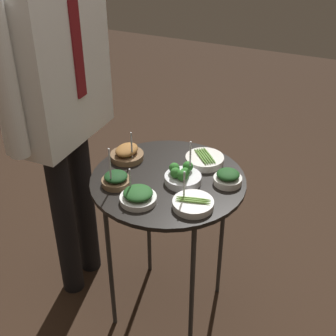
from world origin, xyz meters
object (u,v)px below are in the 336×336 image
(bowl_roast_front_left, at_px, (127,153))
(bowl_spinach_near_rim, at_px, (116,179))
(bowl_asparagus_mid_left, at_px, (193,204))
(bowl_spinach_center, at_px, (228,178))
(waiter_figure, at_px, (57,84))
(serving_cart, at_px, (168,191))
(bowl_asparagus_back_right, at_px, (205,160))
(bowl_spinach_front_right, at_px, (138,196))
(bowl_broccoli_front_center, at_px, (182,176))

(bowl_roast_front_left, bearing_deg, bowl_spinach_near_rim, -164.48)
(bowl_asparagus_mid_left, bearing_deg, bowl_spinach_near_rim, 87.52)
(bowl_spinach_center, height_order, waiter_figure, waiter_figure)
(bowl_spinach_center, bearing_deg, serving_cart, 105.58)
(bowl_spinach_center, bearing_deg, waiter_figure, 94.55)
(bowl_spinach_near_rim, height_order, waiter_figure, waiter_figure)
(serving_cart, bearing_deg, bowl_spinach_near_rim, 125.66)
(serving_cart, xyz_separation_m, bowl_spinach_center, (0.06, -0.23, 0.09))
(bowl_asparagus_back_right, height_order, waiter_figure, waiter_figure)
(bowl_spinach_front_right, xyz_separation_m, waiter_figure, (0.19, 0.45, 0.30))
(bowl_spinach_center, xyz_separation_m, waiter_figure, (-0.06, 0.72, 0.30))
(bowl_broccoli_front_center, xyz_separation_m, bowl_spinach_front_right, (-0.18, 0.10, -0.00))
(bowl_spinach_near_rim, xyz_separation_m, bowl_broccoli_front_center, (0.12, -0.23, 0.00))
(bowl_roast_front_left, bearing_deg, bowl_spinach_front_right, -144.36)
(bowl_spinach_front_right, bearing_deg, waiter_figure, 66.91)
(bowl_spinach_center, xyz_separation_m, bowl_asparagus_back_right, (0.11, 0.14, -0.01))
(bowl_asparagus_mid_left, distance_m, bowl_roast_front_left, 0.44)
(bowl_spinach_near_rim, relative_size, bowl_asparagus_mid_left, 1.17)
(bowl_broccoli_front_center, xyz_separation_m, bowl_asparagus_mid_left, (-0.13, -0.10, -0.01))
(bowl_broccoli_front_center, xyz_separation_m, bowl_roast_front_left, (0.07, 0.29, -0.00))
(bowl_asparagus_mid_left, height_order, bowl_asparagus_back_right, bowl_asparagus_mid_left)
(bowl_roast_front_left, xyz_separation_m, bowl_asparagus_back_right, (0.10, -0.32, -0.01))
(bowl_asparagus_mid_left, xyz_separation_m, bowl_spinach_center, (0.20, -0.07, 0.01))
(bowl_spinach_near_rim, bearing_deg, bowl_roast_front_left, 15.52)
(bowl_broccoli_front_center, relative_size, bowl_asparagus_back_right, 1.05)
(serving_cart, bearing_deg, bowl_broccoli_front_center, -93.24)
(bowl_roast_front_left, relative_size, bowl_spinach_front_right, 1.03)
(bowl_broccoli_front_center, height_order, bowl_asparagus_back_right, bowl_broccoli_front_center)
(waiter_figure, bearing_deg, bowl_asparagus_back_right, -74.36)
(bowl_spinach_near_rim, relative_size, bowl_spinach_center, 1.58)
(serving_cart, relative_size, bowl_spinach_center, 6.59)
(bowl_spinach_center, bearing_deg, bowl_spinach_near_rim, 114.96)
(bowl_asparagus_mid_left, xyz_separation_m, bowl_spinach_front_right, (-0.05, 0.20, 0.01))
(waiter_figure, bearing_deg, bowl_spinach_front_right, -113.09)
(serving_cart, height_order, bowl_broccoli_front_center, bowl_broccoli_front_center)
(bowl_asparagus_mid_left, distance_m, bowl_spinach_center, 0.21)
(bowl_spinach_near_rim, distance_m, bowl_spinach_center, 0.44)
(serving_cart, xyz_separation_m, bowl_broccoli_front_center, (-0.00, -0.06, 0.09))
(bowl_asparagus_mid_left, bearing_deg, waiter_figure, 77.68)
(bowl_spinach_near_rim, relative_size, bowl_asparagus_back_right, 1.10)
(bowl_roast_front_left, height_order, bowl_asparagus_back_right, bowl_roast_front_left)
(bowl_asparagus_mid_left, distance_m, bowl_asparagus_back_right, 0.31)
(bowl_spinach_front_right, relative_size, bowl_asparagus_back_right, 0.86)
(bowl_spinach_near_rim, bearing_deg, bowl_asparagus_mid_left, -92.48)
(bowl_roast_front_left, height_order, waiter_figure, waiter_figure)
(bowl_broccoli_front_center, distance_m, bowl_asparagus_back_right, 0.18)
(bowl_spinach_near_rim, height_order, bowl_asparagus_back_right, bowl_spinach_near_rim)
(serving_cart, bearing_deg, bowl_asparagus_mid_left, -130.28)
(bowl_spinach_near_rim, xyz_separation_m, bowl_asparagus_mid_left, (-0.01, -0.33, -0.01))
(bowl_roast_front_left, xyz_separation_m, waiter_figure, (-0.06, 0.27, 0.30))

